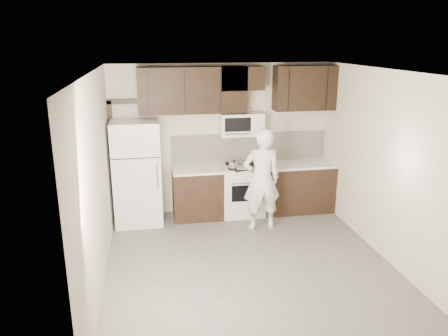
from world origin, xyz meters
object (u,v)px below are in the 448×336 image
object	(u,v)px
microwave	(241,124)
person	(262,180)
stove	(242,190)
refrigerator	(137,173)

from	to	relation	value
microwave	person	bearing A→B (deg)	-77.41
stove	person	world-z (taller)	person
microwave	refrigerator	size ratio (longest dim) A/B	0.42
stove	microwave	distance (m)	1.20
stove	person	xyz separation A→B (m)	(0.18, -0.69, 0.41)
microwave	refrigerator	world-z (taller)	microwave
stove	person	bearing A→B (deg)	-75.36
refrigerator	person	size ratio (longest dim) A/B	1.04
stove	microwave	xyz separation A→B (m)	(-0.00, 0.12, 1.19)
stove	person	size ratio (longest dim) A/B	0.54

